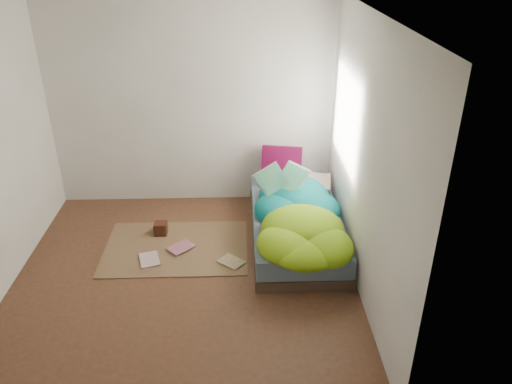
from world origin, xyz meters
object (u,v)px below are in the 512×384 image
at_px(open_book, 282,171).
at_px(floor_book_a, 140,261).
at_px(wooden_box, 161,228).
at_px(bed, 296,225).
at_px(pillow_magenta, 282,166).
at_px(floor_book_b, 176,244).

relative_size(open_book, floor_book_a, 1.81).
bearing_deg(open_book, floor_book_a, -170.35).
distance_m(open_book, wooden_box, 1.60).
xyz_separation_m(open_book, wooden_box, (-1.41, 0.05, -0.75)).
xyz_separation_m(bed, open_book, (-0.16, 0.07, 0.67)).
bearing_deg(bed, pillow_magenta, 98.71).
bearing_deg(floor_book_a, floor_book_b, 26.47).
bearing_deg(wooden_box, pillow_magenta, 23.06).
bearing_deg(floor_book_a, open_book, 1.89).
height_order(bed, wooden_box, bed).
distance_m(wooden_box, floor_book_b, 0.32).
bearing_deg(floor_book_a, pillow_magenta, 20.02).
bearing_deg(floor_book_b, wooden_box, 175.76).
bearing_deg(open_book, wooden_box, 169.12).
bearing_deg(floor_book_a, bed, -1.91).
distance_m(pillow_magenta, open_book, 0.72).
distance_m(open_book, floor_book_b, 1.47).
height_order(open_book, wooden_box, open_book).
bearing_deg(bed, wooden_box, 175.51).
relative_size(bed, pillow_magenta, 4.07).
xyz_separation_m(bed, floor_book_a, (-1.73, -0.45, -0.15)).
relative_size(bed, floor_book_b, 7.22).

